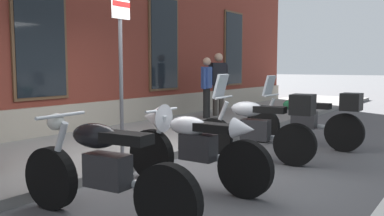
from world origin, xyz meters
TOP-DOWN VIEW (x-y plane):
  - ground_plane at (0.00, 0.00)m, footprint 140.00×140.00m
  - sidewalk at (0.00, 1.54)m, footprint 28.86×3.09m
  - motorcycle_black_naked at (-2.25, -1.05)m, footprint 0.62×2.11m
  - motorcycle_white_sport at (-0.83, -1.08)m, footprint 0.62×2.05m
  - motorcycle_silver_touring at (0.89, -1.18)m, footprint 0.64×2.00m
  - motorcycle_green_touring at (2.44, -1.41)m, footprint 0.62×2.22m
  - pedestrian_blue_top at (4.25, 1.97)m, footprint 0.57×0.31m
  - pedestrian_dark_jacket at (4.89, 2.01)m, footprint 0.58×0.45m
  - parking_sign at (-0.31, 0.59)m, footprint 0.36×0.07m

SIDE VIEW (x-z plane):
  - ground_plane at x=0.00m, z-range 0.00..0.00m
  - sidewalk at x=0.00m, z-range 0.00..0.12m
  - motorcycle_black_naked at x=-2.25m, z-range -0.01..1.01m
  - motorcycle_green_touring at x=2.44m, z-range -0.11..1.21m
  - motorcycle_white_sport at x=-0.83m, z-range 0.05..1.06m
  - motorcycle_silver_touring at x=0.89m, z-range -0.12..1.25m
  - pedestrian_blue_top at x=4.25m, z-range 0.21..1.82m
  - pedestrian_dark_jacket at x=4.89m, z-range 0.23..1.97m
  - parking_sign at x=-0.31m, z-range 0.49..3.05m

